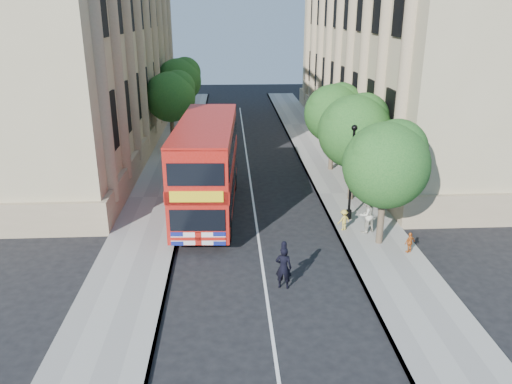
{
  "coord_description": "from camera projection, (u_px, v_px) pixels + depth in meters",
  "views": [
    {
      "loc": [
        -1.4,
        -18.55,
        10.67
      ],
      "look_at": [
        -0.09,
        4.5,
        2.3
      ],
      "focal_mm": 35.0,
      "sensor_mm": 36.0,
      "label": 1
    }
  ],
  "objects": [
    {
      "name": "child_a",
      "position": [
        410.0,
        242.0,
        23.05
      ],
      "size": [
        0.63,
        0.48,
        1.0
      ],
      "primitive_type": "imported",
      "rotation": [
        0.0,
        0.0,
        3.6
      ],
      "color": "#C66423",
      "rests_on": "pavement_right"
    },
    {
      "name": "pavement_left",
      "position": [
        158.0,
        198.0,
        30.19
      ],
      "size": [
        3.5,
        80.0,
        0.12
      ],
      "primitive_type": "cube",
      "color": "gray",
      "rests_on": "ground"
    },
    {
      "name": "tree_left_far",
      "position": [
        171.0,
        94.0,
        39.98
      ],
      "size": [
        4.0,
        4.0,
        6.3
      ],
      "color": "#473828",
      "rests_on": "ground"
    },
    {
      "name": "tree_right_far",
      "position": [
        334.0,
        110.0,
        34.08
      ],
      "size": [
        4.0,
        4.0,
        6.15
      ],
      "color": "#473828",
      "rests_on": "ground"
    },
    {
      "name": "tree_left_back",
      "position": [
        179.0,
        78.0,
        47.4
      ],
      "size": [
        4.2,
        4.2,
        6.65
      ],
      "color": "#473828",
      "rests_on": "ground"
    },
    {
      "name": "double_decker_bus",
      "position": [
        207.0,
        164.0,
        27.34
      ],
      "size": [
        3.44,
        11.05,
        5.05
      ],
      "rotation": [
        0.0,
        0.0,
        -0.05
      ],
      "color": "#A4120B",
      "rests_on": "ground"
    },
    {
      "name": "child_b",
      "position": [
        344.0,
        220.0,
        25.43
      ],
      "size": [
        0.82,
        0.68,
        1.1
      ],
      "primitive_type": "imported",
      "rotation": [
        0.0,
        0.0,
        3.59
      ],
      "color": "gold",
      "rests_on": "pavement_right"
    },
    {
      "name": "building_left",
      "position": [
        71.0,
        34.0,
        39.86
      ],
      "size": [
        12.0,
        38.0,
        18.0
      ],
      "primitive_type": "cube",
      "color": "tan",
      "rests_on": "ground"
    },
    {
      "name": "building_right",
      "position": [
        410.0,
        33.0,
        41.32
      ],
      "size": [
        12.0,
        38.0,
        18.0
      ],
      "primitive_type": "cube",
      "color": "tan",
      "rests_on": "ground"
    },
    {
      "name": "pavement_right",
      "position": [
        345.0,
        194.0,
        30.8
      ],
      "size": [
        3.5,
        80.0,
        0.12
      ],
      "primitive_type": "cube",
      "color": "gray",
      "rests_on": "ground"
    },
    {
      "name": "tree_right_mid",
      "position": [
        355.0,
        128.0,
        28.4
      ],
      "size": [
        4.2,
        4.2,
        6.37
      ],
      "color": "#473828",
      "rests_on": "ground"
    },
    {
      "name": "box_van",
      "position": [
        206.0,
        158.0,
        33.08
      ],
      "size": [
        2.43,
        5.59,
        3.16
      ],
      "rotation": [
        0.0,
        0.0,
        0.03
      ],
      "color": "black",
      "rests_on": "ground"
    },
    {
      "name": "ground",
      "position": [
        264.0,
        279.0,
        21.13
      ],
      "size": [
        120.0,
        120.0,
        0.0
      ],
      "primitive_type": "plane",
      "color": "black",
      "rests_on": "ground"
    },
    {
      "name": "tree_right_near",
      "position": [
        387.0,
        161.0,
        22.84
      ],
      "size": [
        4.0,
        4.0,
        6.08
      ],
      "color": "#473828",
      "rests_on": "ground"
    },
    {
      "name": "woman_pedestrian",
      "position": [
        367.0,
        215.0,
        25.05
      ],
      "size": [
        1.13,
        1.04,
        1.87
      ],
      "primitive_type": "imported",
      "rotation": [
        0.0,
        0.0,
        3.6
      ],
      "color": "beige",
      "rests_on": "pavement_right"
    },
    {
      "name": "lamp_post",
      "position": [
        351.0,
        177.0,
        26.17
      ],
      "size": [
        0.32,
        0.32,
        5.16
      ],
      "color": "black",
      "rests_on": "pavement_right"
    },
    {
      "name": "police_constable",
      "position": [
        284.0,
        268.0,
        20.18
      ],
      "size": [
        0.75,
        0.59,
        1.83
      ],
      "primitive_type": "imported",
      "rotation": [
        0.0,
        0.0,
        2.89
      ],
      "color": "black",
      "rests_on": "ground"
    }
  ]
}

